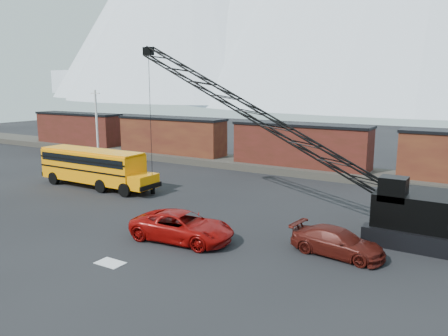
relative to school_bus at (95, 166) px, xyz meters
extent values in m
plane|color=black|center=(12.45, -7.00, -1.79)|extent=(160.00, 160.00, 0.00)
cone|color=white|center=(-247.55, 293.00, 65.41)|extent=(220.00, 220.00, 140.00)
cube|color=#413C36|center=(12.45, 15.00, -1.44)|extent=(120.00, 5.00, 0.70)
cube|color=#551C17|center=(-19.55, 15.00, 0.91)|extent=(13.50, 2.90, 4.00)
cube|color=black|center=(-19.55, 15.00, 2.96)|extent=(13.70, 3.10, 0.25)
cube|color=black|center=(-23.75, 15.00, -0.79)|extent=(2.20, 2.40, 0.60)
cube|color=black|center=(-15.35, 15.00, -0.79)|extent=(2.20, 2.40, 0.60)
cube|color=#441813|center=(-3.55, 15.00, 0.91)|extent=(13.50, 2.90, 4.00)
cube|color=black|center=(-3.55, 15.00, 2.96)|extent=(13.70, 3.10, 0.25)
cube|color=black|center=(-7.75, 15.00, -0.79)|extent=(2.20, 2.40, 0.60)
cube|color=black|center=(0.65, 15.00, -0.79)|extent=(2.20, 2.40, 0.60)
cube|color=#551C17|center=(12.45, 15.00, 0.91)|extent=(13.50, 2.90, 4.00)
cube|color=black|center=(12.45, 15.00, 2.96)|extent=(13.70, 3.10, 0.25)
cube|color=black|center=(8.25, 15.00, -0.79)|extent=(2.20, 2.40, 0.60)
cube|color=black|center=(16.65, 15.00, -0.79)|extent=(2.20, 2.40, 0.60)
cube|color=black|center=(24.25, 15.00, -0.79)|extent=(2.20, 2.40, 0.60)
cylinder|color=silver|center=(-11.55, 11.00, 2.21)|extent=(0.24, 0.24, 8.00)
cube|color=silver|center=(-11.55, 11.00, 5.81)|extent=(1.40, 0.12, 0.12)
cube|color=silver|center=(12.95, -11.00, -1.78)|extent=(1.40, 0.90, 0.02)
cube|color=#FF9205|center=(-0.35, 0.00, 0.01)|extent=(10.00, 2.50, 2.50)
cube|color=#FF9205|center=(5.25, 0.00, -0.69)|extent=(1.60, 2.30, 1.10)
cube|color=#FF9205|center=(-0.35, 0.00, 1.31)|extent=(10.00, 2.30, 0.18)
cube|color=black|center=(-0.35, -1.26, 0.71)|extent=(9.60, 0.05, 0.65)
cube|color=black|center=(-0.35, 1.26, 0.71)|extent=(9.60, 0.05, 0.65)
cube|color=black|center=(6.10, 0.00, -0.99)|extent=(0.15, 2.45, 0.35)
cube|color=black|center=(-5.40, 0.00, -0.99)|extent=(0.15, 2.50, 0.35)
cylinder|color=black|center=(-3.95, -1.15, -1.24)|extent=(1.10, 0.35, 1.10)
cylinder|color=black|center=(-3.95, 1.15, -1.24)|extent=(1.10, 0.35, 1.10)
cylinder|color=black|center=(1.85, -1.15, -1.24)|extent=(1.10, 0.35, 1.10)
cylinder|color=black|center=(1.85, 1.15, -1.24)|extent=(1.10, 0.35, 1.10)
cylinder|color=black|center=(4.45, -1.15, -1.24)|extent=(1.10, 0.35, 1.10)
cylinder|color=black|center=(4.45, 1.15, -1.24)|extent=(1.10, 0.35, 1.10)
imported|color=#930907|center=(14.07, -6.60, -0.98)|extent=(6.12, 3.28, 1.63)
imported|color=#48120C|center=(22.11, -4.21, -1.10)|extent=(4.98, 2.44, 1.39)
cube|color=black|center=(25.48, -1.51, -1.29)|extent=(5.50, 1.00, 1.00)
cube|color=black|center=(25.48, 1.69, -1.29)|extent=(5.50, 1.00, 1.00)
cube|color=black|center=(25.48, 0.09, 0.11)|extent=(4.80, 3.60, 1.80)
cube|color=black|center=(24.08, -1.11, 1.31)|extent=(1.40, 1.20, 1.30)
cube|color=black|center=(24.08, -1.66, 1.31)|extent=(1.20, 0.06, 0.90)
cube|color=black|center=(5.94, 0.40, 9.25)|extent=(0.70, 0.50, 0.60)
cylinder|color=black|center=(5.94, 0.40, 3.73)|extent=(0.04, 0.04, 10.74)
cube|color=black|center=(5.94, 0.40, -1.44)|extent=(0.25, 0.25, 0.50)
camera|label=1|loc=(28.15, -25.26, 6.79)|focal=35.00mm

